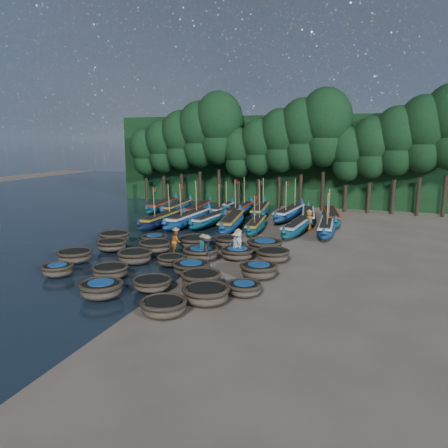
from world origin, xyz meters
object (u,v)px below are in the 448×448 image
(long_boat_12, at_px, (222,209))
(coracle_16, at_px, (155,246))
(coracle_14, at_px, (259,270))
(long_boat_11, at_px, (198,209))
(long_boat_6, at_px, (256,225))
(fisherman_6, at_px, (309,220))
(coracle_11, at_px, (135,256))
(fisherman_3, at_px, (207,249))
(coracle_24, at_px, (265,245))
(coracle_12, at_px, (171,260))
(fisherman_2, at_px, (176,240))
(long_boat_15, at_px, (290,213))
(coracle_13, at_px, (191,268))
(long_boat_8, at_px, (326,227))
(fisherman_5, at_px, (224,213))
(long_boat_3, at_px, (189,219))
(coracle_7, at_px, (152,284))
(coracle_5, at_px, (57,270))
(long_boat_10, at_px, (177,207))
(coracle_17, at_px, (201,253))
(long_boat_17, at_px, (331,216))
(coracle_22, at_px, (195,242))
(long_boat_4, at_px, (211,220))
(fisherman_4, at_px, (235,245))
(coracle_4, at_px, (206,294))
(coracle_3, at_px, (163,307))
(coracle_6, at_px, (110,271))
(coracle_8, at_px, (201,279))
(fisherman_0, at_px, (238,243))
(coracle_9, at_px, (244,288))
(coracle_15, at_px, (112,245))
(long_boat_14, at_px, (260,211))
(coracle_18, at_px, (237,253))
(coracle_2, at_px, (101,289))
(fisherman_1, at_px, (203,247))
(coracle_19, at_px, (273,255))
(coracle_20, at_px, (114,237))
(coracle_10, at_px, (75,256))
(long_boat_7, at_px, (297,227))
(coracle_23, at_px, (229,241))
(long_boat_2, at_px, (162,219))
(long_boat_16, at_px, (308,216))
(long_boat_5, at_px, (232,222))

(long_boat_12, bearing_deg, coracle_16, -89.89)
(coracle_14, distance_m, long_boat_11, 20.65)
(long_boat_6, bearing_deg, fisherman_6, 15.39)
(coracle_11, bearing_deg, fisherman_3, 19.82)
(coracle_24, distance_m, fisherman_3, 4.64)
(coracle_12, bearing_deg, fisherman_2, 109.25)
(long_boat_15, height_order, fisherman_6, long_boat_15)
(coracle_13, bearing_deg, long_boat_8, 65.94)
(fisherman_5, bearing_deg, long_boat_11, -107.02)
(long_boat_3, bearing_deg, coracle_7, -69.17)
(coracle_5, bearing_deg, coracle_14, 17.43)
(long_boat_8, relative_size, long_boat_10, 0.99)
(coracle_17, xyz_separation_m, long_boat_17, (6.45, 15.42, 0.12))
(coracle_12, xyz_separation_m, long_boat_17, (7.68, 17.06, 0.23))
(fisherman_5, bearing_deg, long_boat_12, -136.20)
(coracle_22, distance_m, long_boat_4, 8.05)
(long_boat_17, xyz_separation_m, fisherman_4, (-4.59, -14.19, 0.27))
(coracle_4, bearing_deg, long_boat_10, 117.97)
(coracle_4, xyz_separation_m, coracle_16, (-6.57, 7.50, -0.04))
(coracle_3, relative_size, fisherman_4, 1.26)
(coracle_6, relative_size, coracle_8, 0.80)
(long_boat_3, xyz_separation_m, fisherman_0, (7.19, -8.63, 0.35))
(coracle_9, bearing_deg, fisherman_6, 87.35)
(coracle_6, bearing_deg, coracle_15, 122.38)
(long_boat_15, relative_size, fisherman_4, 4.84)
(coracle_7, bearing_deg, long_boat_6, 85.56)
(long_boat_3, bearing_deg, coracle_9, -54.32)
(long_boat_3, relative_size, long_boat_14, 1.05)
(coracle_24, distance_m, long_boat_3, 10.83)
(coracle_18, bearing_deg, coracle_2, -115.82)
(long_boat_12, relative_size, fisherman_1, 4.09)
(coracle_22, distance_m, fisherman_0, 3.85)
(coracle_19, bearing_deg, long_boat_17, 81.43)
(coracle_20, bearing_deg, long_boat_8, 30.50)
(coracle_6, xyz_separation_m, coracle_10, (-3.75, 1.88, 0.05))
(long_boat_7, xyz_separation_m, long_boat_8, (2.19, 0.64, 0.01))
(coracle_8, height_order, fisherman_5, fisherman_5)
(coracle_13, relative_size, long_boat_11, 0.30)
(coracle_17, distance_m, fisherman_5, 12.59)
(long_boat_6, distance_m, long_boat_17, 7.85)
(coracle_6, bearing_deg, coracle_10, 153.41)
(coracle_17, relative_size, coracle_23, 1.18)
(long_boat_2, relative_size, fisherman_2, 4.44)
(coracle_8, height_order, coracle_10, coracle_8)
(coracle_8, xyz_separation_m, long_boat_8, (4.67, 15.16, 0.09))
(coracle_24, height_order, fisherman_6, fisherman_6)
(long_boat_16, bearing_deg, coracle_2, -114.67)
(coracle_8, relative_size, long_boat_5, 0.28)
(coracle_13, bearing_deg, coracle_4, -58.05)
(coracle_15, bearing_deg, coracle_8, -29.87)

